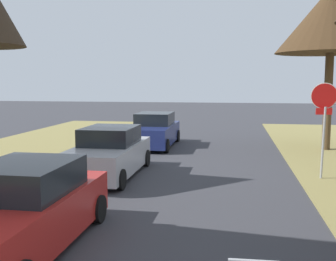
{
  "coord_description": "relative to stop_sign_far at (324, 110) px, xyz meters",
  "views": [
    {
      "loc": [
        1.6,
        0.23,
        3.05
      ],
      "look_at": [
        -0.2,
        11.32,
        1.7
      ],
      "focal_mm": 43.81,
      "sensor_mm": 36.0,
      "label": 1
    }
  ],
  "objects": [
    {
      "name": "parked_sedan_navy",
      "position": [
        -6.43,
        5.75,
        -1.47
      ],
      "size": [
        1.96,
        4.41,
        1.57
      ],
      "color": "navy",
      "rests_on": "ground"
    },
    {
      "name": "parked_sedan_red",
      "position": [
        -6.46,
        -6.42,
        -1.47
      ],
      "size": [
        1.96,
        4.41,
        1.57
      ],
      "color": "red",
      "rests_on": "ground"
    },
    {
      "name": "parked_sedan_silver",
      "position": [
        -6.7,
        -0.46,
        -1.47
      ],
      "size": [
        1.96,
        4.41,
        1.57
      ],
      "color": "#BCBCC1",
      "rests_on": "ground"
    },
    {
      "name": "street_tree_right_far",
      "position": [
        1.33,
        5.75,
        3.48
      ],
      "size": [
        4.7,
        4.7,
        7.08
      ],
      "color": "brown",
      "rests_on": "grass_verge_right"
    },
    {
      "name": "stop_sign_far",
      "position": [
        0.0,
        0.0,
        0.0
      ],
      "size": [
        0.81,
        0.34,
        2.97
      ],
      "color": "#9EA0A5",
      "rests_on": "grass_verge_right"
    }
  ]
}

